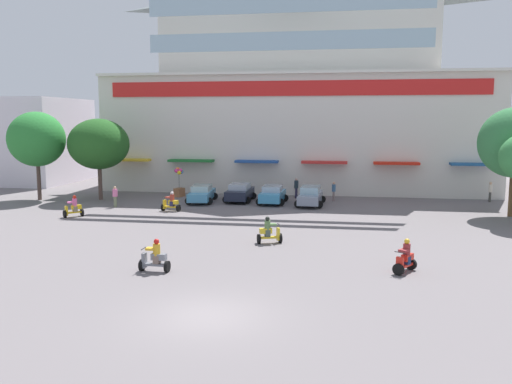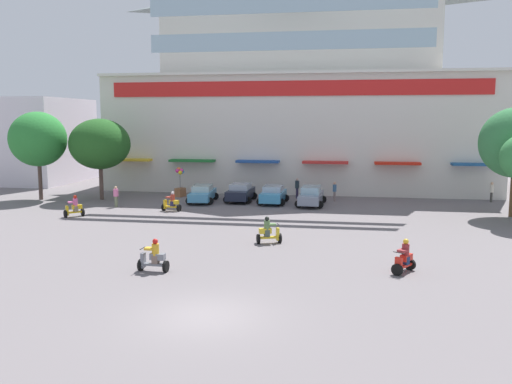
% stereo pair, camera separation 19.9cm
% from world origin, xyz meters
% --- Properties ---
extents(ground_plane, '(128.00, 128.00, 0.00)m').
position_xyz_m(ground_plane, '(0.00, 13.00, 0.00)').
color(ground_plane, slate).
extents(colonial_building, '(35.84, 17.38, 20.57)m').
position_xyz_m(colonial_building, '(-0.00, 36.34, 9.17)').
color(colonial_building, silver).
rests_on(colonial_building, ground).
extents(flank_building_left, '(9.30, 11.02, 8.88)m').
position_xyz_m(flank_building_left, '(-28.57, 36.02, 4.44)').
color(flank_building_left, silver).
rests_on(flank_building_left, ground).
extents(plaza_tree_0, '(4.58, 4.80, 7.34)m').
position_xyz_m(plaza_tree_0, '(-20.63, 23.87, 5.06)').
color(plaza_tree_0, brown).
rests_on(plaza_tree_0, ground).
extents(plaza_tree_2, '(5.01, 5.10, 6.77)m').
position_xyz_m(plaza_tree_2, '(-15.63, 24.82, 4.66)').
color(plaza_tree_2, brown).
rests_on(plaza_tree_2, ground).
extents(parked_car_0, '(2.48, 4.59, 1.40)m').
position_xyz_m(parked_car_0, '(-6.85, 24.80, 0.72)').
color(parked_car_0, '#4692C1').
rests_on(parked_car_0, ground).
extents(parked_car_1, '(2.37, 4.07, 1.46)m').
position_xyz_m(parked_car_1, '(-3.87, 25.71, 0.75)').
color(parked_car_1, '#1A2031').
rests_on(parked_car_1, ground).
extents(parked_car_2, '(2.34, 3.87, 1.46)m').
position_xyz_m(parked_car_2, '(-1.05, 24.97, 0.74)').
color(parked_car_2, '#3C91C3').
rests_on(parked_car_2, ground).
extents(parked_car_3, '(2.33, 4.47, 1.52)m').
position_xyz_m(parked_car_3, '(1.99, 24.57, 0.76)').
color(parked_car_3, gray).
rests_on(parked_car_3, ground).
extents(scooter_rider_0, '(1.48, 0.77, 1.46)m').
position_xyz_m(scooter_rider_0, '(-7.97, 20.27, 0.60)').
color(scooter_rider_0, black).
rests_on(scooter_rider_0, ground).
extents(scooter_rider_1, '(1.36, 0.58, 1.50)m').
position_xyz_m(scooter_rider_1, '(-3.69, 4.91, 0.62)').
color(scooter_rider_1, black).
rests_on(scooter_rider_1, ground).
extents(scooter_rider_2, '(1.32, 1.30, 1.51)m').
position_xyz_m(scooter_rider_2, '(-13.89, 16.92, 0.62)').
color(scooter_rider_2, black).
rests_on(scooter_rider_2, ground).
extents(scooter_rider_4, '(1.16, 1.39, 1.52)m').
position_xyz_m(scooter_rider_4, '(7.29, 6.56, 0.62)').
color(scooter_rider_4, black).
rests_on(scooter_rider_4, ground).
extents(scooter_rider_9, '(1.44, 0.94, 1.49)m').
position_xyz_m(scooter_rider_9, '(0.57, 11.20, 0.62)').
color(scooter_rider_9, black).
rests_on(scooter_rider_9, ground).
extents(pedestrian_0, '(0.43, 0.43, 1.63)m').
position_xyz_m(pedestrian_0, '(-12.74, 21.23, 0.92)').
color(pedestrian_0, '#6D7657').
rests_on(pedestrian_0, ground).
extents(pedestrian_1, '(0.41, 0.41, 1.66)m').
position_xyz_m(pedestrian_1, '(16.37, 28.66, 0.96)').
color(pedestrian_1, '#433F3A').
rests_on(pedestrian_1, ground).
extents(pedestrian_2, '(0.47, 0.47, 1.75)m').
position_xyz_m(pedestrian_2, '(0.57, 28.09, 1.00)').
color(pedestrian_2, '#29243E').
rests_on(pedestrian_2, ground).
extents(pedestrian_3, '(0.41, 0.41, 1.61)m').
position_xyz_m(pedestrian_3, '(3.75, 27.06, 0.93)').
color(pedestrian_3, slate).
rests_on(pedestrian_3, ground).
extents(balloon_vendor_cart, '(0.87, 1.05, 2.57)m').
position_xyz_m(balloon_vendor_cart, '(-9.61, 27.55, 1.09)').
color(balloon_vendor_cart, '#9D633E').
rests_on(balloon_vendor_cart, ground).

